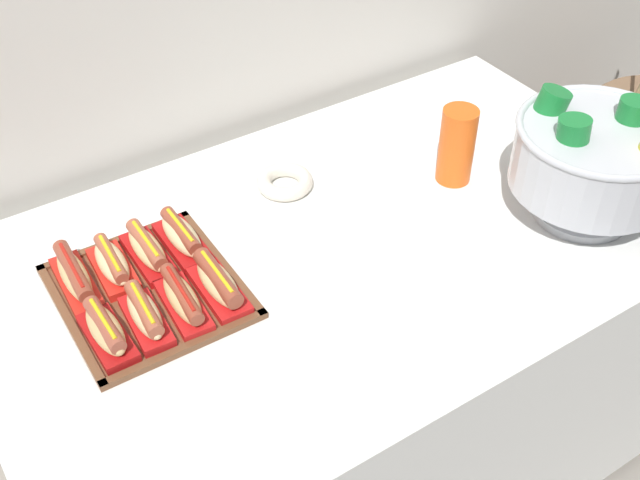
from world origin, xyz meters
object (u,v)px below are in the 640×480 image
object	(u,v)px
serving_tray	(149,292)
hot_dog_3	(218,284)
hot_dog_4	(75,277)
punch_bowl	(595,156)
hot_dog_1	(145,315)
donut	(285,182)
cup_stack	(457,145)
buffet_table	(343,356)
hot_dog_7	(182,237)
floor_vase	(634,196)
hot_dog_6	(148,250)
hot_dog_2	(183,299)
hot_dog_5	(112,264)
hot_dog_0	(106,331)

from	to	relation	value
serving_tray	hot_dog_3	size ratio (longest dim) A/B	2.18
hot_dog_4	punch_bowl	xyz separation A→B (m)	(1.00, -0.36, 0.11)
hot_dog_1	donut	size ratio (longest dim) A/B	1.23
hot_dog_1	cup_stack	distance (m)	0.78
buffet_table	hot_dog_7	distance (m)	0.53
cup_stack	floor_vase	bearing A→B (deg)	4.66
hot_dog_1	hot_dog_3	size ratio (longest dim) A/B	0.94
hot_dog_6	donut	bearing A→B (deg)	10.38
buffet_table	hot_dog_6	size ratio (longest dim) A/B	9.19
hot_dog_2	hot_dog_3	bearing A→B (deg)	-0.59
hot_dog_3	hot_dog_4	size ratio (longest dim) A/B	0.92
hot_dog_1	hot_dog_5	bearing A→B (deg)	89.41
hot_dog_0	hot_dog_5	bearing A→B (deg)	64.96
hot_dog_0	donut	size ratio (longest dim) A/B	1.20
hot_dog_6	donut	size ratio (longest dim) A/B	1.30
hot_dog_7	hot_dog_6	bearing A→B (deg)	179.41
cup_stack	hot_dog_4	bearing A→B (deg)	172.32
hot_dog_5	hot_dog_3	bearing A→B (deg)	-48.32
hot_dog_4	donut	world-z (taller)	hot_dog_4
hot_dog_0	hot_dog_6	bearing A→B (deg)	47.13
hot_dog_2	hot_dog_5	size ratio (longest dim) A/B	1.07
hot_dog_2	hot_dog_4	xyz separation A→B (m)	(-0.15, 0.17, 0.00)
donut	cup_stack	bearing A→B (deg)	-27.65
hot_dog_0	hot_dog_6	xyz separation A→B (m)	(0.15, 0.16, -0.00)
hot_dog_2	hot_dog_6	bearing A→B (deg)	89.41
serving_tray	hot_dog_4	xyz separation A→B (m)	(-0.11, 0.08, 0.03)
floor_vase	hot_dog_1	world-z (taller)	floor_vase
hot_dog_6	donut	world-z (taller)	hot_dog_6
hot_dog_3	hot_dog_2	bearing A→B (deg)	179.41
hot_dog_1	hot_dog_2	distance (m)	0.08
hot_dog_6	punch_bowl	bearing A→B (deg)	-22.98
buffet_table	serving_tray	size ratio (longest dim) A/B	4.21
serving_tray	punch_bowl	bearing A→B (deg)	-17.42
hot_dog_1	cup_stack	xyz separation A→B (m)	(0.78, 0.05, 0.05)
hot_dog_0	hot_dog_7	xyz separation A→B (m)	(0.23, 0.16, -0.00)
hot_dog_1	cup_stack	bearing A→B (deg)	3.74
buffet_table	hot_dog_7	bearing A→B (deg)	152.24
cup_stack	donut	size ratio (longest dim) A/B	1.41
punch_bowl	hot_dog_7	bearing A→B (deg)	155.11
hot_dog_1	hot_dog_4	world-z (taller)	hot_dog_4
hot_dog_5	hot_dog_2	bearing A→B (deg)	-66.15
hot_dog_3	floor_vase	bearing A→B (deg)	4.71
hot_dog_0	hot_dog_1	xyz separation A→B (m)	(0.07, -0.00, -0.00)
serving_tray	hot_dog_5	distance (m)	0.09
punch_bowl	hot_dog_6	bearing A→B (deg)	157.02
floor_vase	serving_tray	distance (m)	1.69
buffet_table	hot_dog_2	xyz separation A→B (m)	(-0.38, -0.01, 0.41)
hot_dog_4	cup_stack	world-z (taller)	cup_stack
hot_dog_7	hot_dog_4	bearing A→B (deg)	179.41
hot_dog_3	punch_bowl	size ratio (longest dim) A/B	0.48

